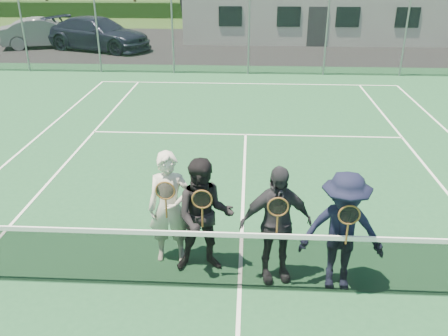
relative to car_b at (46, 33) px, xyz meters
The scene contains 13 objects.
ground 10.54m from the car_b, ahead, with size 220.00×220.00×0.00m, color #2D4D1B.
court_surface 21.76m from the car_b, 61.21° to the right, with size 30.00×30.00×0.02m, color #1C4C2B.
tarmac_carpark 6.58m from the car_b, ahead, with size 40.00×12.00×0.01m, color black.
hedge_row 16.65m from the car_b, 51.02° to the left, with size 40.00×1.20×1.10m, color black.
car_b is the anchor object (origin of this frame).
car_c 2.98m from the car_b, 11.65° to the right, with size 2.23×5.49×1.59m, color black.
court_markings 21.76m from the car_b, 61.21° to the right, with size 11.03×23.83×0.01m.
tennis_net 21.75m from the car_b, 61.21° to the right, with size 11.68×0.08×1.10m.
perimeter_fence 11.88m from the car_b, 27.96° to the right, with size 30.07×0.07×3.02m.
player_a 20.60m from the car_b, 62.90° to the right, with size 0.69×0.52×1.80m.
player_b 21.06m from the car_b, 61.86° to the right, with size 0.94×0.76×1.80m.
player_c 21.70m from the car_b, 59.65° to the right, with size 1.12×0.65×1.80m.
player_d 22.32m from the car_b, 57.85° to the right, with size 1.20×0.74×1.80m.
Camera 1 is at (0.08, -5.50, 4.42)m, focal length 38.00 mm.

